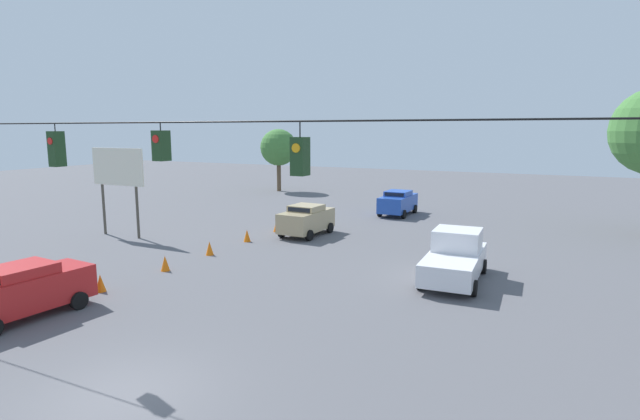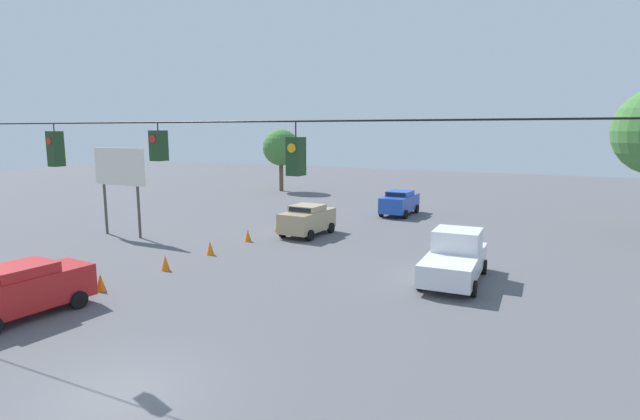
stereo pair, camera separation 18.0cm
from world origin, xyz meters
TOP-DOWN VIEW (x-y plane):
  - ground_plane at (0.00, 0.00)m, footprint 140.00×140.00m
  - overhead_signal_span at (0.09, -1.74)m, footprint 22.09×0.38m
  - pickup_truck_white_oncoming_far at (-5.27, -13.12)m, footprint 2.46×5.31m
  - sedan_tan_withflow_far at (4.68, -18.46)m, footprint 2.24×4.02m
  - sedan_blue_withflow_deep at (1.93, -28.04)m, footprint 2.09×4.33m
  - sedan_red_parked_shoulder at (7.04, -2.22)m, footprint 2.23×4.61m
  - traffic_cone_nearest at (7.00, -5.33)m, footprint 0.41×0.41m
  - traffic_cone_second at (6.81, -8.71)m, footprint 0.41×0.41m
  - traffic_cone_third at (6.85, -11.93)m, footprint 0.41×0.41m
  - traffic_cone_fourth at (6.90, -15.35)m, footprint 0.41×0.41m
  - traffic_cone_fifth at (6.84, -18.51)m, footprint 0.41×0.41m
  - traffic_cone_farthest at (6.98, -21.72)m, footprint 0.41×0.41m
  - roadside_billboard at (14.58, -13.29)m, footprint 4.00×0.16m
  - tree_horizon_right at (17.57, -36.78)m, footprint 3.77×3.77m

SIDE VIEW (x-z plane):
  - ground_plane at x=0.00m, z-range 0.00..0.00m
  - traffic_cone_nearest at x=7.00m, z-range 0.00..0.71m
  - traffic_cone_second at x=6.81m, z-range 0.00..0.71m
  - traffic_cone_third at x=6.85m, z-range 0.00..0.71m
  - traffic_cone_fourth at x=6.90m, z-range 0.00..0.71m
  - traffic_cone_fifth at x=6.84m, z-range 0.00..0.71m
  - traffic_cone_farthest at x=6.98m, z-range 0.00..0.71m
  - sedan_blue_withflow_deep at x=1.93m, z-range 0.04..1.86m
  - sedan_red_parked_shoulder at x=7.04m, z-range 0.04..1.88m
  - sedan_tan_withflow_far at x=4.68m, z-range 0.04..1.90m
  - pickup_truck_white_oncoming_far at x=-5.27m, z-range -0.08..2.04m
  - roadside_billboard at x=14.58m, z-range 1.20..6.49m
  - overhead_signal_span at x=0.09m, z-range 0.84..8.10m
  - tree_horizon_right at x=17.57m, z-range 1.30..7.73m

